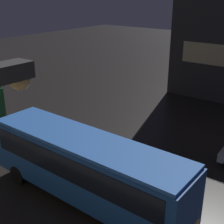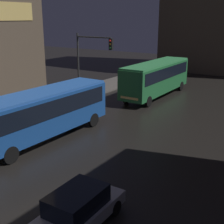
% 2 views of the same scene
% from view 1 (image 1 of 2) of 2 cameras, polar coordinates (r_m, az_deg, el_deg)
% --- Properties ---
extents(bus_near, '(2.58, 10.33, 3.24)m').
position_cam_1_polar(bus_near, '(14.35, -4.86, -9.38)').
color(bus_near, '#194793').
rests_on(bus_near, ground).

